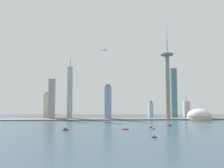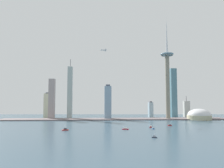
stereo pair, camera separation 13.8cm
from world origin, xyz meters
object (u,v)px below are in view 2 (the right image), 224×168
(boat_6, at_px, (125,129))
(boat_5, at_px, (153,128))
(skyscraper_0, at_px, (173,93))
(airplane, at_px, (104,50))
(skyscraper_1, at_px, (187,109))
(skyscraper_5, at_px, (52,99))
(skyscraper_6, at_px, (70,93))
(boat_2, at_px, (151,127))
(stadium_dome, at_px, (199,116))
(skyscraper_3, at_px, (48,105))
(boat_4, at_px, (154,137))
(skyscraper_4, at_px, (108,102))
(boat_3, at_px, (65,130))
(boat_1, at_px, (170,125))
(skyscraper_2, at_px, (151,110))
(observation_tower, at_px, (167,71))

(boat_6, bearing_deg, boat_5, 10.40)
(boat_5, bearing_deg, skyscraper_0, 157.44)
(boat_5, bearing_deg, airplane, -152.57)
(skyscraper_1, bearing_deg, skyscraper_5, -172.09)
(skyscraper_1, relative_size, skyscraper_6, 0.38)
(boat_2, bearing_deg, skyscraper_5, -104.75)
(skyscraper_0, distance_m, boat_6, 421.79)
(skyscraper_1, bearing_deg, boat_5, -121.43)
(skyscraper_1, xyz_separation_m, boat_2, (-211.57, -319.53, -27.94))
(stadium_dome, bearing_deg, skyscraper_3, 166.58)
(stadium_dome, relative_size, boat_4, 8.86)
(skyscraper_4, distance_m, boat_4, 381.23)
(skyscraper_1, distance_m, boat_2, 384.25)
(skyscraper_5, height_order, airplane, airplane)
(skyscraper_4, distance_m, boat_3, 294.69)
(boat_1, height_order, boat_6, boat_1)
(skyscraper_5, bearing_deg, skyscraper_2, 10.89)
(boat_1, xyz_separation_m, airplane, (-153.33, 155.78, 214.30))
(boat_1, bearing_deg, boat_3, 14.89)
(boat_4, distance_m, boat_5, 112.86)
(boat_4, distance_m, boat_6, 111.46)
(skyscraper_1, relative_size, boat_4, 9.01)
(skyscraper_5, relative_size, boat_3, 10.06)
(skyscraper_0, distance_m, boat_4, 499.73)
(skyscraper_6, bearing_deg, observation_tower, -7.75)
(skyscraper_4, height_order, boat_1, skyscraper_4)
(boat_1, bearing_deg, boat_5, 45.78)
(skyscraper_5, bearing_deg, skyscraper_3, 111.84)
(skyscraper_2, relative_size, skyscraper_4, 0.52)
(skyscraper_5, distance_m, boat_6, 359.17)
(skyscraper_6, height_order, airplane, airplane)
(observation_tower, xyz_separation_m, boat_1, (-55.77, -186.05, -153.76))
(observation_tower, bearing_deg, boat_3, -138.62)
(skyscraper_4, xyz_separation_m, boat_6, (24.33, -266.64, -53.32))
(boat_5, bearing_deg, boat_3, -83.97)
(skyscraper_0, relative_size, skyscraper_1, 2.35)
(observation_tower, bearing_deg, skyscraper_5, 174.50)
(skyscraper_2, xyz_separation_m, skyscraper_4, (-160.81, -85.04, 26.89))
(skyscraper_2, distance_m, airplane, 289.97)
(boat_2, xyz_separation_m, boat_4, (-27.28, -139.01, -0.12))
(stadium_dome, xyz_separation_m, skyscraper_2, (-127.00, 119.81, 15.75))
(skyscraper_3, distance_m, boat_1, 453.41)
(skyscraper_2, relative_size, airplane, 2.82)
(skyscraper_4, bearing_deg, skyscraper_3, 158.20)
(skyscraper_0, relative_size, skyscraper_4, 1.60)
(skyscraper_1, distance_m, skyscraper_6, 429.88)
(observation_tower, distance_m, skyscraper_1, 192.03)
(airplane, bearing_deg, stadium_dome, 133.87)
(skyscraper_1, height_order, boat_6, skyscraper_1)
(boat_1, relative_size, airplane, 0.44)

